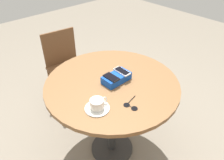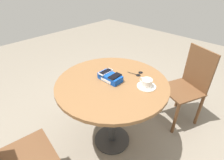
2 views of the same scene
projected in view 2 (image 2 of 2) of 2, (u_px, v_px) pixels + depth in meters
The scene contains 9 objects.
ground_plane at pixel (112, 140), 1.99m from camera, with size 8.00×8.00×0.00m, color gray.
round_table at pixel (112, 92), 1.63m from camera, with size 1.01×1.01×0.79m.
phone_box at pixel (110, 77), 1.58m from camera, with size 0.22×0.12×0.06m.
phone_white at pixel (106, 72), 1.59m from camera, with size 0.06×0.14×0.01m.
phone_black at pixel (115, 76), 1.53m from camera, with size 0.07×0.12×0.01m.
saucer at pixel (146, 86), 1.50m from camera, with size 0.16×0.16×0.01m, color silver.
coffee_cup at pixel (147, 82), 1.48m from camera, with size 0.13×0.09×0.07m.
sunglasses at pixel (139, 74), 1.68m from camera, with size 0.13×0.11×0.01m.
chair_near_window at pixel (186, 86), 2.05m from camera, with size 0.52×0.52×0.93m.
Camera 2 is at (0.91, -0.95, 1.65)m, focal length 28.00 mm.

